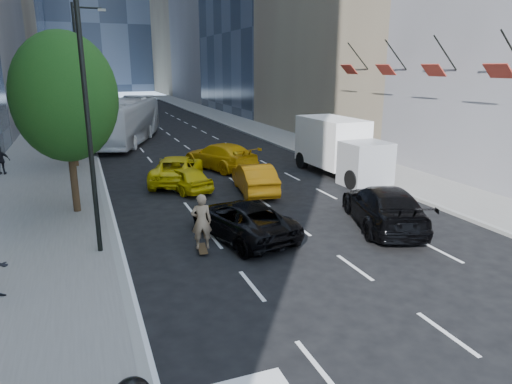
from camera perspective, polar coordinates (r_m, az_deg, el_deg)
name	(u,v)px	position (r m, az deg, el deg)	size (l,w,h in m)	color
ground	(327,272)	(14.57, 8.86, -9.90)	(160.00, 160.00, 0.00)	black
sidewalk_left	(53,142)	(41.85, -24.05, 5.70)	(6.00, 120.00, 0.15)	slate
sidewalk_right	(264,131)	(45.02, 0.98, 7.62)	(4.00, 120.00, 0.15)	slate
lamp_near	(90,79)	(15.35, -20.06, 13.13)	(2.13, 0.22, 10.00)	black
lamp_far	(81,72)	(33.35, -20.98, 13.80)	(2.13, 0.22, 10.00)	black
tree_near	(65,98)	(20.38, -22.75, 10.84)	(4.20, 4.20, 7.46)	#321F13
tree_mid	(67,81)	(30.36, -22.50, 12.65)	(4.50, 4.50, 7.99)	#321F13
tree_far	(70,85)	(43.37, -22.19, 12.26)	(3.90, 3.90, 6.92)	#321F13
traffic_signal	(80,86)	(51.38, -21.17, 12.24)	(2.48, 0.53, 5.20)	black
facade_flags	(410,66)	(27.52, 18.72, 14.64)	(1.85, 13.30, 2.05)	black
skateboarder	(202,225)	(15.67, -6.82, -4.15)	(0.70, 0.46, 1.93)	#897155
black_sedan_lincoln	(242,219)	(16.99, -1.72, -3.45)	(2.29, 4.98, 1.38)	black
black_sedan_mercedes	(383,206)	(18.79, 15.64, -1.74)	(2.31, 5.69, 1.65)	black
taxi_a	(185,178)	(23.67, -8.91, 1.71)	(1.53, 3.81, 1.30)	#D1B80B
taxi_b	(255,178)	(23.03, -0.19, 1.76)	(1.58, 4.52, 1.49)	orange
taxi_c	(177,169)	(25.39, -9.80, 2.82)	(2.47, 5.36, 1.49)	#D8C00B
taxi_d	(220,156)	(28.50, -4.52, 4.50)	(2.27, 5.57, 1.62)	#E0A40B
city_bus	(125,121)	(39.70, -16.01, 8.58)	(3.12, 13.32, 3.71)	white
box_truck	(340,147)	(26.97, 10.42, 5.50)	(2.68, 6.88, 3.25)	white
pedestrian_b	(1,160)	(30.13, -29.28, 3.49)	(0.97, 0.40, 1.65)	black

